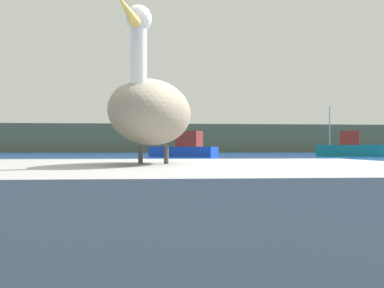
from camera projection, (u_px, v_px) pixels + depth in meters
name	position (u px, v px, depth m)	size (l,w,h in m)	color
ground_plane	(265.00, 286.00, 2.59)	(260.00, 260.00, 0.00)	navy
hillside_backdrop	(165.00, 139.00, 85.18)	(140.00, 17.11, 5.63)	#5B664C
pier_dock	(152.00, 228.00, 2.47)	(3.56, 2.36, 0.81)	gray
pelican	(151.00, 111.00, 2.46)	(0.66, 1.23, 0.88)	gray
fishing_boat_teal	(350.00, 148.00, 42.05)	(6.84, 4.81, 5.41)	teal
fishing_boat_blue	(185.00, 148.00, 40.13)	(7.15, 5.19, 4.69)	blue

